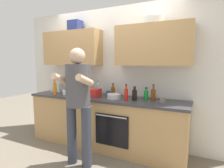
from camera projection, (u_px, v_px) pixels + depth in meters
ground_plane at (104, 146)px, 3.31m from camera, size 12.00×12.00×0.00m
back_wall_unit at (111, 62)px, 3.38m from camera, size 4.00×0.39×2.50m
counter at (104, 122)px, 3.26m from camera, size 2.84×0.67×0.90m
person_standing at (78, 98)px, 2.60m from camera, size 0.49×0.45×1.70m
bottle_vinegar at (153, 94)px, 2.92m from camera, size 0.07×0.07×0.26m
bottle_wine at (83, 89)px, 3.56m from camera, size 0.07×0.07×0.21m
bottle_soda at (146, 95)px, 2.96m from camera, size 0.07×0.07×0.20m
bottle_syrup at (113, 91)px, 3.34m from camera, size 0.07×0.07×0.23m
bottle_water at (98, 89)px, 3.41m from camera, size 0.06×0.06×0.26m
bottle_soy at (135, 95)px, 2.93m from camera, size 0.08×0.08×0.22m
bottle_hotsauce at (126, 94)px, 2.89m from camera, size 0.06×0.06×0.26m
bottle_juice at (55, 88)px, 3.43m from camera, size 0.07×0.07×0.29m
cup_stoneware at (163, 100)px, 2.70m from camera, size 0.09×0.09×0.09m
cup_coffee at (65, 92)px, 3.42m from camera, size 0.08×0.08×0.09m
cup_tea at (108, 93)px, 3.28m from camera, size 0.08×0.08×0.10m
mixing_bowl at (114, 96)px, 3.05m from camera, size 0.23×0.23×0.08m
knife_block at (83, 90)px, 3.36m from camera, size 0.10×0.14×0.27m
grocery_bag_crisps at (95, 93)px, 3.21m from camera, size 0.20×0.19×0.15m
grocery_bag_produce at (57, 87)px, 3.77m from camera, size 0.21×0.16×0.18m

